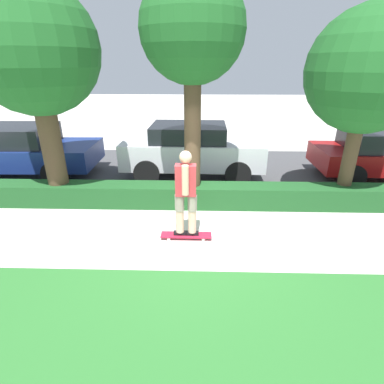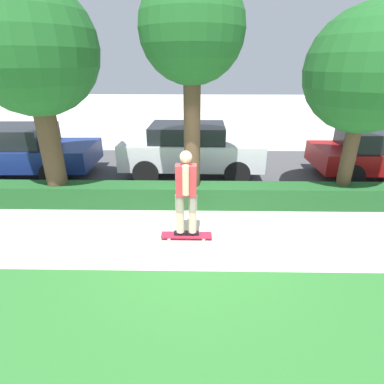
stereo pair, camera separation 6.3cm
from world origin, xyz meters
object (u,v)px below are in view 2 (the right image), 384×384
(tree_near, at_px, (33,52))
(tree_far, at_px, (367,72))
(skater_person, at_px, (186,192))
(parked_car_front, at_px, (15,150))
(parked_car_rear, at_px, (379,153))
(tree_mid, at_px, (192,34))
(skateboard, at_px, (186,235))
(parked_car_middle, at_px, (191,149))

(tree_near, xyz_separation_m, tree_far, (7.08, 0.10, -0.39))
(skater_person, xyz_separation_m, tree_far, (3.82, 1.71, 2.09))
(parked_car_front, relative_size, parked_car_rear, 1.25)
(tree_far, bearing_deg, tree_near, -179.15)
(skater_person, height_order, tree_mid, tree_mid)
(skateboard, xyz_separation_m, tree_mid, (0.09, 1.57, 3.76))
(skateboard, xyz_separation_m, parked_car_front, (-5.38, 3.56, 0.77))
(skater_person, distance_m, tree_far, 4.68)
(skateboard, relative_size, parked_car_front, 0.21)
(skater_person, distance_m, tree_mid, 3.22)
(skateboard, xyz_separation_m, tree_far, (3.82, 1.71, 3.04))
(parked_car_middle, distance_m, parked_car_rear, 5.67)
(tree_near, xyz_separation_m, tree_mid, (3.34, -0.03, 0.32))
(parked_car_front, bearing_deg, tree_mid, -21.37)
(skateboard, bearing_deg, skater_person, 153.43)
(skateboard, bearing_deg, parked_car_middle, 89.79)
(tree_far, distance_m, parked_car_rear, 3.51)
(tree_mid, bearing_deg, parked_car_front, 160.01)
(tree_mid, bearing_deg, skater_person, -93.10)
(skater_person, xyz_separation_m, parked_car_rear, (5.68, 3.58, -0.23))
(tree_near, distance_m, tree_far, 7.09)
(tree_near, bearing_deg, skater_person, -26.23)
(tree_far, bearing_deg, parked_car_front, 168.62)
(skateboard, bearing_deg, parked_car_front, 146.51)
(tree_near, distance_m, parked_car_rear, 9.54)
(skateboard, xyz_separation_m, parked_car_rear, (5.68, 3.58, 0.72))
(tree_near, bearing_deg, parked_car_front, 137.39)
(tree_near, bearing_deg, tree_mid, -0.54)
(tree_near, distance_m, parked_car_middle, 4.70)
(skateboard, relative_size, parked_car_middle, 0.24)
(skater_person, xyz_separation_m, tree_mid, (0.09, 1.57, 2.80))
(parked_car_front, bearing_deg, tree_near, -43.99)
(tree_near, xyz_separation_m, parked_car_middle, (3.27, 2.10, -2.64))
(skateboard, relative_size, tree_far, 0.23)
(skateboard, bearing_deg, tree_far, 24.07)
(skateboard, distance_m, skater_person, 0.95)
(tree_near, height_order, parked_car_front, tree_near)
(skater_person, relative_size, parked_car_middle, 0.41)
(skater_person, bearing_deg, parked_car_front, 146.51)
(tree_near, height_order, tree_far, tree_near)
(tree_far, distance_m, parked_car_middle, 4.85)
(tree_mid, relative_size, tree_far, 1.13)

